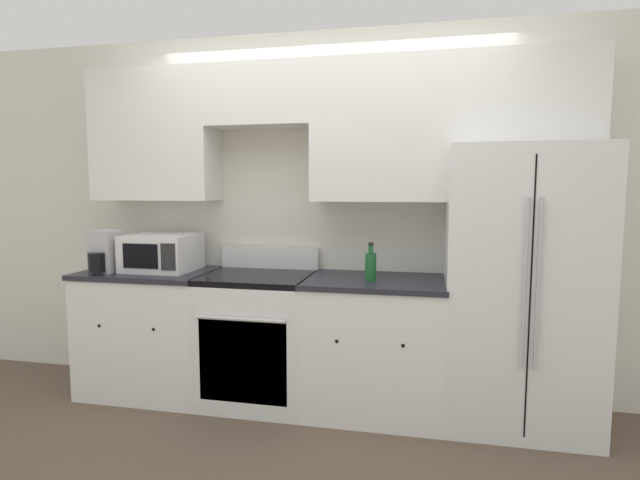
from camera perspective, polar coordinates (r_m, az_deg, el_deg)
ground_plane at (r=3.35m, az=-1.19°, el=-20.52°), size 12.00×12.00×0.00m
wall_back at (r=3.56m, az=1.31°, el=6.95°), size 8.00×0.39×2.60m
lower_cabinets_left at (r=3.92m, az=-18.72°, el=-9.80°), size 0.93×0.64×0.90m
lower_cabinets_right at (r=3.41m, az=6.25°, el=-11.90°), size 0.91×0.64×0.90m
oven_range at (r=3.58m, az=-7.10°, el=-10.97°), size 0.74×0.65×1.06m
refrigerator at (r=3.39m, az=21.76°, el=-5.02°), size 0.90×0.75×1.75m
microwave at (r=3.79m, az=-17.62°, el=-1.36°), size 0.47×0.43×0.26m
bottle at (r=3.23m, az=5.81°, el=-2.92°), size 0.07×0.07×0.25m
electric_kettle at (r=3.84m, az=-23.44°, el=-1.37°), size 0.17×0.25×0.30m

